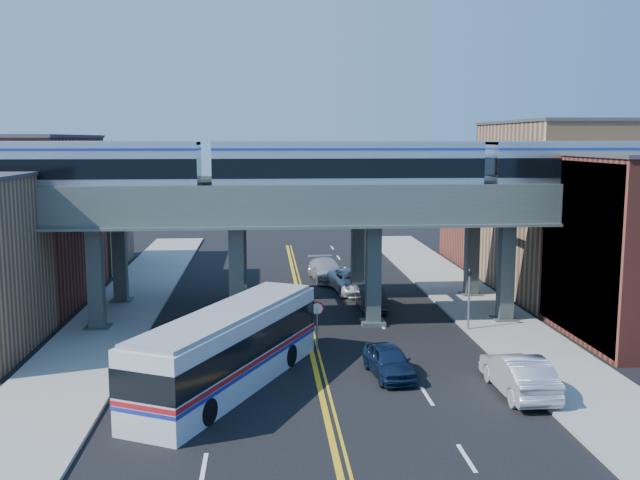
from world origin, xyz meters
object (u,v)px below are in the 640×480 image
object	(u,v)px
transit_bus	(229,349)
car_lane_c	(353,281)
car_lane_b	(371,298)
transit_train	(347,168)
traffic_signal	(469,292)
car_lane_d	(326,270)
stop_sign	(317,318)
car_lane_a	(389,361)
car_parked_curb	(519,374)

from	to	relation	value
transit_bus	car_lane_c	size ratio (longest dim) A/B	2.18
transit_bus	car_lane_b	xyz separation A→B (m)	(8.44, 13.92, -0.94)
transit_train	traffic_signal	size ratio (longest dim) A/B	11.54
car_lane_d	stop_sign	bearing A→B (deg)	-102.86
stop_sign	traffic_signal	world-z (taller)	traffic_signal
traffic_signal	car_lane_a	world-z (taller)	traffic_signal
stop_sign	traffic_signal	size ratio (longest dim) A/B	0.64
transit_bus	car_lane_b	bearing A→B (deg)	-4.87
car_lane_b	car_lane_c	world-z (taller)	car_lane_c
car_lane_a	car_lane_d	xyz separation A→B (m)	(-0.90, 22.82, 0.09)
transit_bus	stop_sign	bearing A→B (deg)	-13.61
car_lane_a	car_lane_d	size ratio (longest dim) A/B	0.76
car_lane_b	car_lane_c	size ratio (longest dim) A/B	0.79
car_lane_a	car_lane_b	size ratio (longest dim) A/B	0.92
transit_bus	car_lane_a	bearing A→B (deg)	-57.29
car_lane_c	car_lane_b	bearing A→B (deg)	-91.81
transit_bus	car_lane_d	bearing A→B (deg)	11.20
transit_bus	car_lane_c	bearing A→B (deg)	3.77
car_lane_c	car_lane_d	distance (m)	4.85
stop_sign	transit_bus	xyz separation A→B (m)	(-4.28, -5.11, -0.05)
stop_sign	transit_bus	world-z (taller)	transit_bus
car_lane_a	car_parked_curb	xyz separation A→B (m)	(5.17, -2.70, 0.15)
stop_sign	car_parked_curb	world-z (taller)	stop_sign
stop_sign	car_lane_a	xyz separation A→B (m)	(3.03, -4.29, -1.03)
transit_train	car_lane_c	xyz separation A→B (m)	(1.52, 8.92, -8.45)
transit_train	car_lane_b	bearing A→B (deg)	61.79
traffic_signal	car_lane_a	size ratio (longest dim) A/B	0.96
car_lane_a	car_parked_curb	distance (m)	5.84
traffic_signal	car_lane_b	world-z (taller)	traffic_signal
traffic_signal	car_lane_d	size ratio (longest dim) A/B	0.73
car_lane_a	car_lane_c	world-z (taller)	car_lane_c
transit_train	car_lane_b	world-z (taller)	transit_train
car_lane_a	car_parked_curb	size ratio (longest dim) A/B	0.80
transit_train	car_lane_b	xyz separation A→B (m)	(2.05, 3.82, -8.50)
traffic_signal	car_lane_d	bearing A→B (deg)	113.57
traffic_signal	car_lane_c	xyz separation A→B (m)	(-5.27, 10.92, -1.48)
car_lane_a	car_lane_c	bearing A→B (deg)	81.37
traffic_signal	car_lane_b	distance (m)	7.66
stop_sign	car_lane_b	bearing A→B (deg)	64.73
car_lane_a	transit_train	bearing A→B (deg)	88.87
transit_train	stop_sign	size ratio (longest dim) A/B	18.00
car_parked_curb	transit_bus	bearing A→B (deg)	-9.25
transit_train	transit_bus	world-z (taller)	transit_train
traffic_signal	car_lane_a	bearing A→B (deg)	-128.86
stop_sign	car_lane_a	distance (m)	5.35
car_lane_a	car_lane_d	world-z (taller)	car_lane_d
car_parked_curb	traffic_signal	bearing A→B (deg)	-94.68
transit_train	car_parked_curb	world-z (taller)	transit_train
transit_bus	car_parked_curb	size ratio (longest dim) A/B	2.41
stop_sign	transit_bus	bearing A→B (deg)	-129.96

